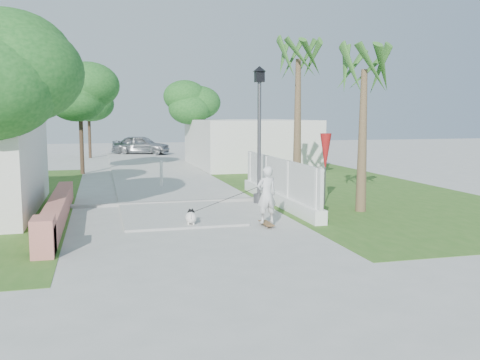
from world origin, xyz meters
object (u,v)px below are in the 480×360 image
object	(u,v)px
street_lamp	(259,129)
patio_umbrella	(325,153)
parked_car	(141,145)
dog	(191,217)
skateboarder	(234,199)
bollard	(161,173)

from	to	relation	value
street_lamp	patio_umbrella	size ratio (longest dim) A/B	1.93
patio_umbrella	parked_car	world-z (taller)	patio_umbrella
street_lamp	dog	world-z (taller)	street_lamp
skateboarder	parked_car	xyz separation A→B (m)	(-0.46, 26.13, -0.01)
street_lamp	skateboarder	xyz separation A→B (m)	(-1.67, -3.35, -1.71)
patio_umbrella	street_lamp	bearing A→B (deg)	152.24
street_lamp	bollard	xyz separation A→B (m)	(-2.70, 4.50, -1.84)
parked_car	street_lamp	bearing A→B (deg)	-153.12
skateboarder	parked_car	size ratio (longest dim) A/B	0.53
street_lamp	patio_umbrella	distance (m)	2.27
bollard	dog	distance (m)	7.61
street_lamp	bollard	bearing A→B (deg)	120.96
skateboarder	parked_car	world-z (taller)	skateboarder
street_lamp	parked_car	size ratio (longest dim) A/B	1.08
street_lamp	skateboarder	bearing A→B (deg)	-116.50
street_lamp	skateboarder	size ratio (longest dim) A/B	2.03
bollard	patio_umbrella	bearing A→B (deg)	-50.09
patio_umbrella	dog	distance (m)	5.33
skateboarder	dog	bearing A→B (deg)	-20.67
dog	parked_car	world-z (taller)	parked_car
patio_umbrella	skateboarder	world-z (taller)	patio_umbrella
bollard	dog	world-z (taller)	bollard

